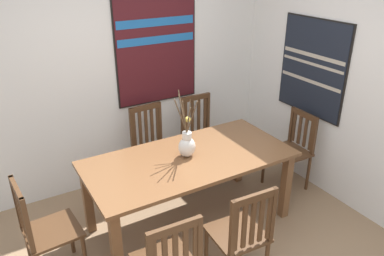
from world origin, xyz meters
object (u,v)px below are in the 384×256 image
chair_3 (292,149)px  painting_on_back_wall (156,46)px  chair_1 (152,146)px  centerpiece_vase (187,144)px  chair_2 (201,134)px  painting_on_side_wall (313,68)px  chair_4 (242,234)px  chair_5 (44,230)px  dining_table (189,167)px

chair_3 → painting_on_back_wall: bearing=133.8°
chair_1 → painting_on_back_wall: painting_on_back_wall is taller
centerpiece_vase → chair_3: size_ratio=0.68×
centerpiece_vase → chair_2: size_ratio=0.64×
chair_1 → chair_3: chair_1 is taller
chair_2 → chair_3: bearing=-48.5°
chair_3 → painting_on_side_wall: painting_on_side_wall is taller
painting_on_back_wall → painting_on_side_wall: size_ratio=1.24×
centerpiece_vase → chair_3: centerpiece_vase is taller
centerpiece_vase → chair_4: bearing=-91.1°
chair_2 → painting_on_back_wall: painting_on_back_wall is taller
chair_3 → chair_4: 1.64m
centerpiece_vase → painting_on_side_wall: 1.71m
centerpiece_vase → chair_5: centerpiece_vase is taller
chair_2 → dining_table: bearing=-127.7°
chair_3 → chair_5: bearing=-179.3°
chair_1 → painting_on_back_wall: (0.26, 0.32, 1.06)m
dining_table → chair_5: size_ratio=2.06×
dining_table → chair_4: size_ratio=2.06×
chair_1 → painting_on_back_wall: size_ratio=0.73×
dining_table → centerpiece_vase: centerpiece_vase is taller
centerpiece_vase → chair_2: (0.65, 0.80, -0.39)m
chair_2 → painting_on_side_wall: bearing=-36.0°
centerpiece_vase → painting_on_back_wall: (0.26, 1.14, 0.67)m
dining_table → chair_1: 0.86m
chair_2 → chair_4: chair_2 is taller
chair_1 → chair_3: (1.37, -0.83, -0.02)m
painting_on_back_wall → painting_on_side_wall: painting_on_back_wall is taller
chair_4 → chair_5: bearing=147.6°
chair_3 → chair_5: (-2.73, -0.03, 0.01)m
chair_4 → painting_on_back_wall: size_ratio=0.72×
chair_5 → painting_on_side_wall: (3.00, 0.13, 0.88)m
chair_4 → painting_on_back_wall: bearing=82.3°
chair_3 → painting_on_side_wall: (0.27, 0.09, 0.89)m
chair_1 → chair_5: chair_1 is taller
chair_3 → chair_4: chair_4 is taller
centerpiece_vase → chair_4: (-0.02, -0.90, -0.39)m
chair_2 → painting_on_back_wall: size_ratio=0.74×
dining_table → chair_1: size_ratio=2.03×
painting_on_back_wall → chair_2: bearing=-41.4°
chair_4 → centerpiece_vase: bearing=88.9°
chair_1 → chair_2: size_ratio=1.00×
painting_on_back_wall → dining_table: bearing=-102.0°
chair_1 → painting_on_side_wall: size_ratio=0.91×
dining_table → chair_4: bearing=-91.8°
painting_on_side_wall → dining_table: bearing=-176.3°
painting_on_side_wall → centerpiece_vase: bearing=-177.3°
painting_on_back_wall → chair_3: bearing=-46.2°
centerpiece_vase → chair_5: (-1.36, -0.05, -0.40)m
chair_4 → painting_on_side_wall: (1.66, 0.98, 0.87)m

